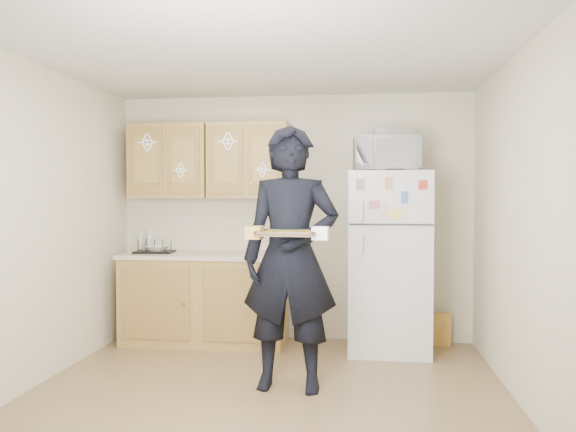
{
  "coord_description": "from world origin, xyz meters",
  "views": [
    {
      "loc": [
        0.68,
        -3.94,
        1.47
      ],
      "look_at": [
        0.12,
        0.45,
        1.31
      ],
      "focal_mm": 35.0,
      "sensor_mm": 36.0,
      "label": 1
    }
  ],
  "objects": [
    {
      "name": "floor",
      "position": [
        0.0,
        0.0,
        0.0
      ],
      "size": [
        3.6,
        3.6,
        0.0
      ],
      "primitive_type": "plane",
      "color": "brown",
      "rests_on": "ground"
    },
    {
      "name": "ceiling",
      "position": [
        0.0,
        0.0,
        2.5
      ],
      "size": [
        3.6,
        3.6,
        0.0
      ],
      "primitive_type": "plane",
      "color": "beige",
      "rests_on": "wall_back"
    },
    {
      "name": "wall_back",
      "position": [
        0.0,
        1.8,
        1.25
      ],
      "size": [
        3.6,
        0.04,
        2.5
      ],
      "primitive_type": "cube",
      "color": "beige",
      "rests_on": "floor"
    },
    {
      "name": "wall_front",
      "position": [
        0.0,
        -1.8,
        1.25
      ],
      "size": [
        3.6,
        0.04,
        2.5
      ],
      "primitive_type": "cube",
      "color": "beige",
      "rests_on": "floor"
    },
    {
      "name": "wall_left",
      "position": [
        -1.8,
        0.0,
        1.25
      ],
      "size": [
        0.04,
        3.6,
        2.5
      ],
      "primitive_type": "cube",
      "color": "beige",
      "rests_on": "floor"
    },
    {
      "name": "wall_right",
      "position": [
        1.8,
        0.0,
        1.25
      ],
      "size": [
        0.04,
        3.6,
        2.5
      ],
      "primitive_type": "cube",
      "color": "beige",
      "rests_on": "floor"
    },
    {
      "name": "refrigerator",
      "position": [
        0.95,
        1.43,
        0.85
      ],
      "size": [
        0.75,
        0.7,
        1.7
      ],
      "primitive_type": "cube",
      "color": "silver",
      "rests_on": "floor"
    },
    {
      "name": "base_cabinet",
      "position": [
        -0.85,
        1.48,
        0.43
      ],
      "size": [
        1.6,
        0.6,
        0.86
      ],
      "primitive_type": "cube",
      "color": "olive",
      "rests_on": "floor"
    },
    {
      "name": "countertop",
      "position": [
        -0.85,
        1.48,
        0.88
      ],
      "size": [
        1.64,
        0.64,
        0.04
      ],
      "primitive_type": "cube",
      "color": "beige",
      "rests_on": "base_cabinet"
    },
    {
      "name": "upper_cab_left",
      "position": [
        -1.25,
        1.61,
        1.83
      ],
      "size": [
        0.8,
        0.33,
        0.75
      ],
      "primitive_type": "cube",
      "color": "olive",
      "rests_on": "wall_back"
    },
    {
      "name": "upper_cab_right",
      "position": [
        -0.43,
        1.61,
        1.83
      ],
      "size": [
        0.8,
        0.33,
        0.75
      ],
      "primitive_type": "cube",
      "color": "olive",
      "rests_on": "wall_back"
    },
    {
      "name": "cereal_box",
      "position": [
        1.47,
        1.67,
        0.16
      ],
      "size": [
        0.2,
        0.07,
        0.32
      ],
      "primitive_type": "cube",
      "color": "#E8D352",
      "rests_on": "floor"
    },
    {
      "name": "person",
      "position": [
        0.16,
        0.26,
        1.0
      ],
      "size": [
        0.75,
        0.51,
        2.0
      ],
      "primitive_type": "imported",
      "rotation": [
        0.0,
        0.0,
        -0.04
      ],
      "color": "black",
      "rests_on": "floor"
    },
    {
      "name": "baking_tray",
      "position": [
        0.17,
        -0.04,
        1.2
      ],
      "size": [
        0.42,
        0.32,
        0.04
      ],
      "primitive_type": "cube",
      "rotation": [
        0.0,
        0.0,
        -0.04
      ],
      "color": "black",
      "rests_on": "person"
    },
    {
      "name": "pizza_front_left",
      "position": [
        0.07,
        -0.1,
        1.22
      ],
      "size": [
        0.14,
        0.14,
        0.02
      ],
      "primitive_type": "cylinder",
      "color": "orange",
      "rests_on": "baking_tray"
    },
    {
      "name": "pizza_front_right",
      "position": [
        0.27,
        -0.11,
        1.22
      ],
      "size": [
        0.14,
        0.14,
        0.02
      ],
      "primitive_type": "cylinder",
      "color": "orange",
      "rests_on": "baking_tray"
    },
    {
      "name": "pizza_back_left",
      "position": [
        0.08,
        0.04,
        1.22
      ],
      "size": [
        0.14,
        0.14,
        0.02
      ],
      "primitive_type": "cylinder",
      "color": "orange",
      "rests_on": "baking_tray"
    },
    {
      "name": "pizza_back_right",
      "position": [
        0.27,
        0.03,
        1.22
      ],
      "size": [
        0.14,
        0.14,
        0.02
      ],
      "primitive_type": "cylinder",
      "color": "orange",
      "rests_on": "baking_tray"
    },
    {
      "name": "pizza_center",
      "position": [
        0.17,
        -0.04,
        1.22
      ],
      "size": [
        0.14,
        0.14,
        0.02
      ],
      "primitive_type": "cylinder",
      "color": "orange",
      "rests_on": "baking_tray"
    },
    {
      "name": "microwave",
      "position": [
        0.92,
        1.38,
        1.86
      ],
      "size": [
        0.63,
        0.46,
        0.33
      ],
      "primitive_type": "imported",
      "rotation": [
        0.0,
        0.0,
        0.11
      ],
      "color": "silver",
      "rests_on": "refrigerator"
    },
    {
      "name": "foil_pan",
      "position": [
        0.97,
        1.41,
        2.06
      ],
      "size": [
        0.35,
        0.26,
        0.07
      ],
      "primitive_type": "cube",
      "rotation": [
        0.0,
        0.0,
        0.11
      ],
      "color": "#ABABB2",
      "rests_on": "microwave"
    },
    {
      "name": "dish_rack",
      "position": [
        -1.37,
        1.48,
        0.98
      ],
      "size": [
        0.4,
        0.31,
        0.15
      ],
      "primitive_type": "cube",
      "rotation": [
        0.0,
        0.0,
        0.08
      ],
      "color": "black",
      "rests_on": "countertop"
    },
    {
      "name": "bowl",
      "position": [
        -1.34,
        1.48,
        0.95
      ],
      "size": [
        0.26,
        0.26,
        0.05
      ],
      "primitive_type": "imported",
      "rotation": [
        0.0,
        0.0,
        -0.2
      ],
      "color": "silver",
      "rests_on": "dish_rack"
    },
    {
      "name": "soap_bottle",
      "position": [
        -0.15,
        1.36,
        0.99
      ],
      "size": [
        0.08,
        0.08,
        0.17
      ],
      "primitive_type": "imported",
      "rotation": [
        0.0,
        0.0,
        0.0
      ],
      "color": "silver",
      "rests_on": "countertop"
    }
  ]
}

